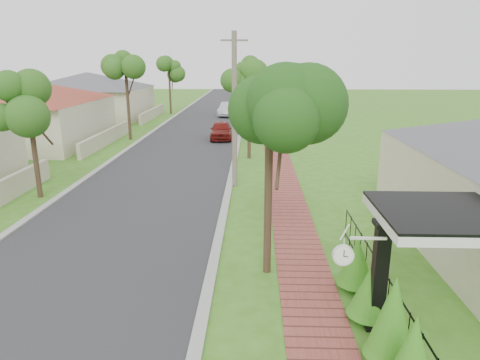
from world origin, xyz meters
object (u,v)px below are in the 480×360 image
(parked_car_white, at_px, (228,109))
(near_tree, at_px, (270,107))
(utility_pole, at_px, (234,111))
(porch_post, at_px, (379,281))
(station_clock, at_px, (345,254))
(parked_car_red, at_px, (221,130))

(parked_car_white, bearing_deg, near_tree, -76.29)
(utility_pole, bearing_deg, porch_post, -71.64)
(utility_pole, distance_m, station_clock, 11.84)
(utility_pole, xyz_separation_m, station_clock, (2.79, -11.40, -1.60))
(parked_car_white, xyz_separation_m, near_tree, (3.20, -34.64, 3.90))
(parked_car_white, relative_size, station_clock, 4.02)
(parked_car_white, bearing_deg, utility_pole, -77.41)
(parked_car_red, distance_m, near_tree, 21.48)
(porch_post, distance_m, near_tree, 4.89)
(parked_car_red, xyz_separation_m, utility_pole, (1.60, -12.41, 2.89))
(parked_car_white, relative_size, utility_pole, 0.61)
(parked_car_red, height_order, near_tree, near_tree)
(near_tree, xyz_separation_m, utility_pole, (-1.30, 8.50, -1.05))
(near_tree, bearing_deg, station_clock, -62.87)
(parked_car_white, bearing_deg, station_clock, -74.45)
(near_tree, height_order, utility_pole, utility_pole)
(porch_post, relative_size, station_clock, 2.36)
(parked_car_red, relative_size, station_clock, 3.64)
(parked_car_red, height_order, station_clock, station_clock)
(parked_car_white, height_order, station_clock, station_clock)
(porch_post, bearing_deg, utility_pole, 108.36)
(parked_car_red, bearing_deg, utility_pole, -85.61)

